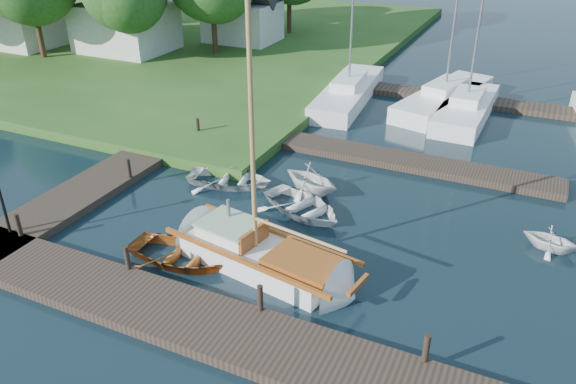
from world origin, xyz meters
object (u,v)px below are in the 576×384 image
at_px(tender_d, 552,237).
at_px(marina_boat_1, 444,96).
at_px(mooring_post_0, 18,225).
at_px(mooring_post_1, 127,258).
at_px(tender_b, 311,177).
at_px(sailboat, 265,259).
at_px(marina_boat_0, 348,91).
at_px(marina_boat_2, 466,107).
at_px(house_b, 18,13).
at_px(mooring_post_5, 198,127).
at_px(tender_a, 230,176).
at_px(house_c, 242,12).
at_px(mooring_post_2, 260,298).
at_px(house_a, 124,15).
at_px(mooring_post_4, 129,168).
at_px(mooring_post_3, 426,348).
at_px(dinghy, 181,251).
at_px(tender_c, 303,204).

bearing_deg(tender_d, marina_boat_1, 35.94).
xyz_separation_m(mooring_post_0, mooring_post_1, (4.50, 0.00, 0.00)).
bearing_deg(tender_b, sailboat, -155.52).
height_order(marina_boat_0, marina_boat_1, marina_boat_1).
bearing_deg(marina_boat_2, mooring_post_1, 160.91).
bearing_deg(mooring_post_1, marina_boat_2, 69.41).
bearing_deg(house_b, mooring_post_5, -23.20).
distance_m(tender_a, marina_boat_1, 14.39).
height_order(tender_a, house_c, house_c).
bearing_deg(mooring_post_5, mooring_post_2, -49.64).
bearing_deg(marina_boat_0, house_a, 76.63).
bearing_deg(house_c, mooring_post_1, -67.83).
xyz_separation_m(mooring_post_4, tender_b, (6.85, 2.44, -0.04)).
distance_m(sailboat, tender_b, 5.34).
distance_m(mooring_post_0, mooring_post_4, 5.02).
bearing_deg(mooring_post_0, mooring_post_3, 0.00).
bearing_deg(house_a, marina_boat_2, -6.03).
relative_size(mooring_post_3, mooring_post_5, 1.00).
height_order(mooring_post_5, house_a, house_a).
relative_size(marina_boat_1, house_b, 1.99).
xyz_separation_m(mooring_post_4, dinghy, (4.95, -3.63, -0.33)).
xyz_separation_m(mooring_post_3, dinghy, (-8.05, 1.37, -0.33)).
height_order(mooring_post_4, marina_boat_1, marina_boat_1).
height_order(mooring_post_5, house_b, house_b).
distance_m(mooring_post_4, tender_c, 7.27).
distance_m(tender_b, house_b, 30.23).
xyz_separation_m(mooring_post_2, mooring_post_3, (4.50, 0.00, 0.00)).
distance_m(mooring_post_2, tender_c, 5.98).
height_order(tender_a, tender_b, tender_b).
xyz_separation_m(tender_d, marina_boat_0, (-11.09, 11.44, 0.10)).
height_order(mooring_post_3, house_c, house_c).
bearing_deg(tender_d, marina_boat_2, 32.69).
relative_size(mooring_post_3, mooring_post_4, 1.00).
relative_size(tender_b, house_b, 0.43).
relative_size(mooring_post_0, tender_a, 0.23).
bearing_deg(house_c, dinghy, -65.00).
distance_m(marina_boat_0, marina_boat_1, 5.25).
xyz_separation_m(mooring_post_2, tender_d, (7.06, 7.04, -0.23)).
height_order(mooring_post_2, mooring_post_5, same).
xyz_separation_m(mooring_post_4, marina_boat_1, (9.55, 14.78, -0.13)).
bearing_deg(tender_b, mooring_post_5, 86.56).
bearing_deg(mooring_post_4, tender_c, 6.54).
height_order(sailboat, tender_a, sailboat).
distance_m(marina_boat_2, house_c, 19.96).
height_order(mooring_post_1, mooring_post_2, same).
bearing_deg(tender_c, mooring_post_0, 150.39).
distance_m(dinghy, marina_boat_1, 18.97).
bearing_deg(tender_b, tender_a, 120.67).
distance_m(tender_a, tender_b, 3.32).
bearing_deg(marina_boat_1, mooring_post_2, -169.38).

